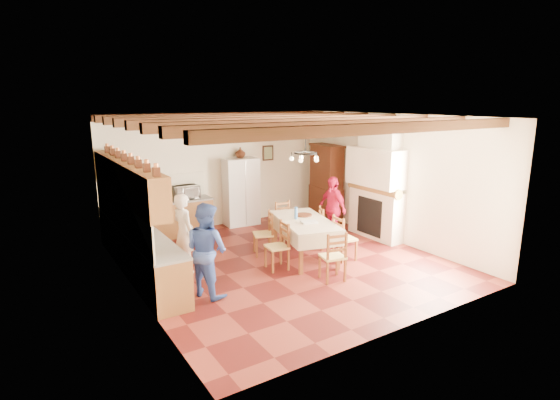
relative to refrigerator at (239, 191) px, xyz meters
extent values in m
cube|color=#491110|center=(-0.55, -3.06, -0.91)|extent=(6.00, 6.50, 0.02)
cube|color=silver|center=(-0.55, -3.06, 2.11)|extent=(6.00, 6.50, 0.02)
cube|color=#F1E8C9|center=(-0.55, 0.20, 0.60)|extent=(6.00, 0.02, 3.00)
cube|color=#F1E8C9|center=(-0.55, -6.32, 0.60)|extent=(6.00, 0.02, 3.00)
cube|color=#F1E8C9|center=(-3.56, -3.06, 0.60)|extent=(0.02, 6.50, 3.00)
cube|color=#F1E8C9|center=(2.46, -3.06, 0.60)|extent=(0.02, 6.50, 3.00)
cube|color=brown|center=(-3.25, -2.01, -0.47)|extent=(0.60, 4.30, 0.86)
cube|color=brown|center=(-2.10, -0.11, -0.47)|extent=(2.30, 0.60, 0.86)
cube|color=slate|center=(-3.25, -2.01, -0.02)|extent=(0.62, 4.30, 0.04)
cube|color=slate|center=(-2.10, -0.11, -0.02)|extent=(2.34, 0.62, 0.04)
cube|color=silver|center=(-3.54, -2.01, 0.30)|extent=(0.03, 4.30, 0.60)
cube|color=silver|center=(-2.10, 0.17, 0.30)|extent=(2.30, 0.03, 0.60)
cube|color=brown|center=(-3.38, -2.01, 0.95)|extent=(0.35, 4.20, 0.70)
cube|color=black|center=(1.00, 0.17, 0.95)|extent=(0.34, 0.03, 0.42)
cube|color=silver|center=(0.00, 0.00, 0.00)|extent=(0.94, 0.79, 1.80)
cube|color=beige|center=(-0.05, -3.10, -0.09)|extent=(1.42, 2.10, 0.05)
cube|color=brown|center=(-0.64, -3.83, -0.51)|extent=(0.09, 0.09, 0.79)
cube|color=brown|center=(0.12, -4.02, -0.51)|extent=(0.09, 0.09, 0.79)
cube|color=brown|center=(-0.22, -2.17, -0.51)|extent=(0.09, 0.09, 0.79)
cube|color=brown|center=(0.55, -2.36, -0.51)|extent=(0.09, 0.09, 0.79)
torus|color=black|center=(-0.05, -3.10, 1.35)|extent=(0.47, 0.47, 0.03)
imported|color=silver|center=(-2.47, -2.48, -0.11)|extent=(0.47, 0.63, 1.57)
imported|color=#3551A4|center=(-2.52, -3.70, -0.08)|extent=(0.87, 0.97, 1.64)
imported|color=#C6113D|center=(1.26, -2.40, -0.13)|extent=(0.39, 0.91, 1.54)
imported|color=silver|center=(-1.53, -0.11, 0.16)|extent=(0.60, 0.41, 0.33)
imported|color=#38170B|center=(0.05, 0.00, 1.04)|extent=(0.34, 0.34, 0.28)
camera|label=1|loc=(-5.22, -10.32, 2.42)|focal=28.00mm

